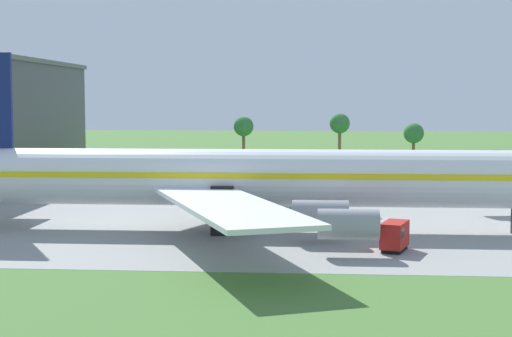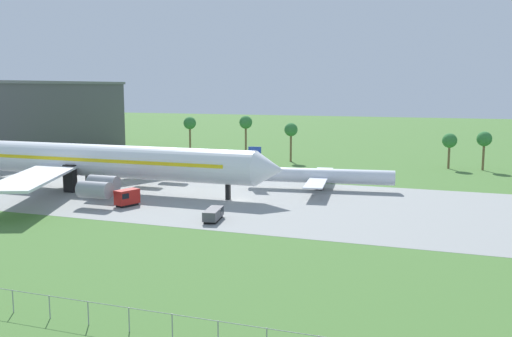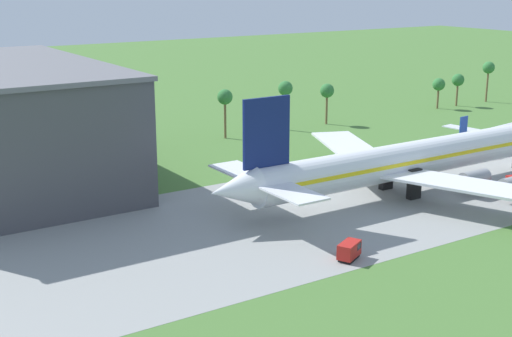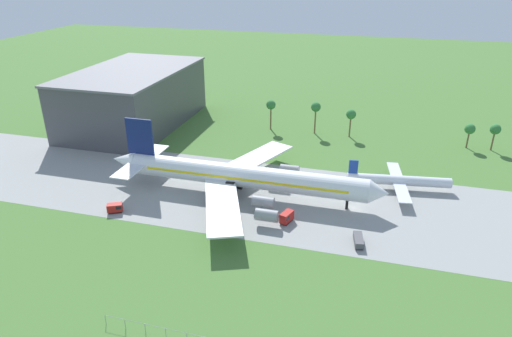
% 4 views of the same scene
% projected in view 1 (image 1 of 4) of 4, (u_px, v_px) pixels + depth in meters
% --- Properties ---
extents(jet_airliner, '(79.67, 60.51, 19.71)m').
position_uv_depth(jet_airliner, '(244.00, 178.00, 86.37)').
color(jet_airliner, white).
rests_on(jet_airliner, ground_plane).
extents(fuel_truck, '(3.18, 4.51, 2.84)m').
position_uv_depth(fuel_truck, '(394.00, 236.00, 74.49)').
color(fuel_truck, black).
rests_on(fuel_truck, ground_plane).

